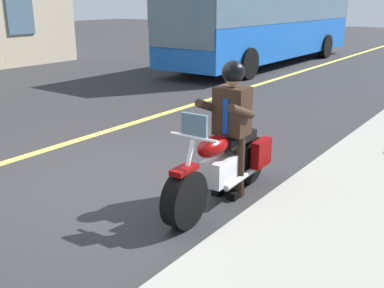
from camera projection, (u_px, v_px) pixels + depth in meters
name	position (u px, v px, depth m)	size (l,w,h in m)	color
ground_plane	(114.00, 184.00, 6.14)	(80.00, 80.00, 0.00)	#28282B
lane_center_stripe	(28.00, 155.00, 7.26)	(60.00, 0.16, 0.01)	#E5DB4C
motorcycle_main	(223.00, 166.00, 5.55)	(2.22, 0.65, 1.26)	black
rider_main	(231.00, 118.00, 5.52)	(0.64, 0.57, 1.74)	black
bus_near	(268.00, 15.00, 17.08)	(11.05, 2.70, 3.30)	blue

